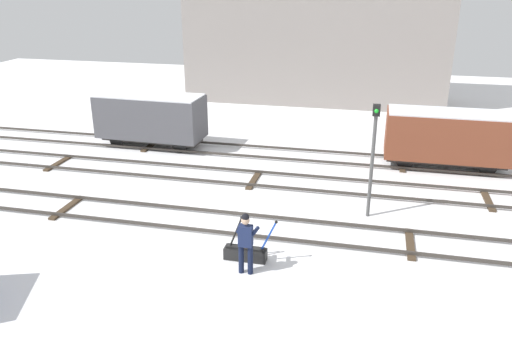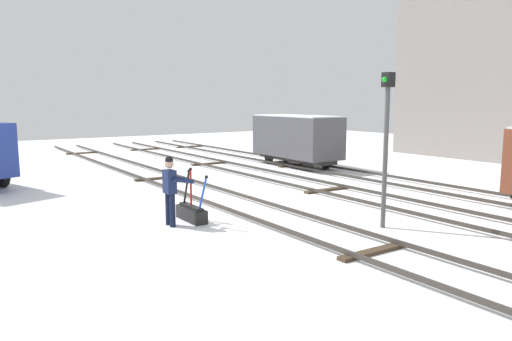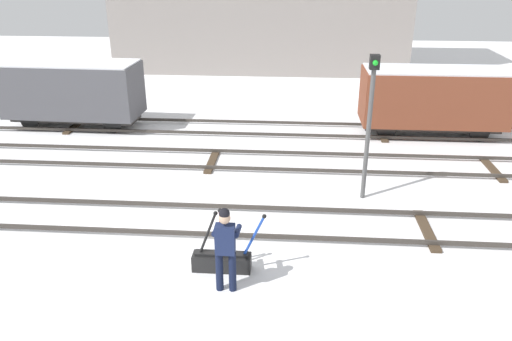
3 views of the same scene
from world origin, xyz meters
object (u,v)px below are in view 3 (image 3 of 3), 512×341
rail_worker (225,244)px  freight_car_near_switch (433,98)px  signal_post (370,114)px  switch_lever_frame (222,259)px  freight_car_mid_siding (73,91)px

rail_worker → freight_car_near_switch: 11.71m
rail_worker → signal_post: (3.21, 4.40, 1.36)m
signal_post → switch_lever_frame: bearing=-132.2°
signal_post → freight_car_near_switch: 6.35m
signal_post → freight_car_near_switch: signal_post is taller
rail_worker → signal_post: signal_post is taller
freight_car_near_switch → signal_post: bearing=-118.9°
switch_lever_frame → freight_car_near_switch: (6.43, 9.22, 1.16)m
signal_post → rail_worker: bearing=-126.1°
rail_worker → freight_car_near_switch: (6.26, 9.88, 0.38)m
freight_car_near_switch → freight_car_mid_siding: (-13.37, 0.00, 0.03)m
switch_lever_frame → signal_post: signal_post is taller
switch_lever_frame → freight_car_near_switch: size_ratio=0.31×
switch_lever_frame → signal_post: 5.48m
freight_car_near_switch → switch_lever_frame: bearing=-124.7°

